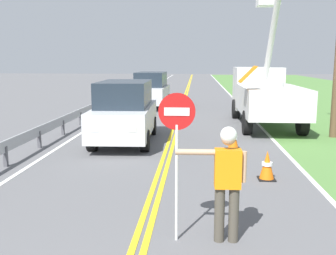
{
  "coord_description": "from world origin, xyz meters",
  "views": [
    {
      "loc": [
        0.84,
        -1.5,
        2.81
      ],
      "look_at": [
        0.17,
        7.86,
        1.2
      ],
      "focal_mm": 42.17,
      "sensor_mm": 36.0,
      "label": 1
    }
  ],
  "objects_px": {
    "stop_sign_paddle": "(177,134)",
    "oncoming_suv_second": "(151,90)",
    "flagger_worker": "(227,177)",
    "traffic_cone_mid": "(233,139)",
    "traffic_cone_lead": "(267,166)",
    "utility_bucket_truck": "(264,92)",
    "oncoming_suv_nearest": "(125,112)"
  },
  "relations": [
    {
      "from": "stop_sign_paddle",
      "to": "traffic_cone_lead",
      "type": "height_order",
      "value": "stop_sign_paddle"
    },
    {
      "from": "oncoming_suv_second",
      "to": "stop_sign_paddle",
      "type": "bearing_deg",
      "value": -82.23
    },
    {
      "from": "stop_sign_paddle",
      "to": "oncoming_suv_second",
      "type": "height_order",
      "value": "stop_sign_paddle"
    },
    {
      "from": "flagger_worker",
      "to": "stop_sign_paddle",
      "type": "xyz_separation_m",
      "value": [
        -0.77,
        -0.01,
        0.66
      ]
    },
    {
      "from": "flagger_worker",
      "to": "oncoming_suv_nearest",
      "type": "relative_size",
      "value": 0.39
    },
    {
      "from": "oncoming_suv_second",
      "to": "traffic_cone_mid",
      "type": "relative_size",
      "value": 6.63
    },
    {
      "from": "flagger_worker",
      "to": "stop_sign_paddle",
      "type": "relative_size",
      "value": 0.78
    },
    {
      "from": "utility_bucket_truck",
      "to": "oncoming_suv_nearest",
      "type": "distance_m",
      "value": 6.87
    },
    {
      "from": "utility_bucket_truck",
      "to": "oncoming_suv_nearest",
      "type": "xyz_separation_m",
      "value": [
        -5.41,
        -4.21,
        -0.37
      ]
    },
    {
      "from": "flagger_worker",
      "to": "traffic_cone_mid",
      "type": "bearing_deg",
      "value": 83.75
    },
    {
      "from": "utility_bucket_truck",
      "to": "oncoming_suv_second",
      "type": "bearing_deg",
      "value": 133.73
    },
    {
      "from": "flagger_worker",
      "to": "oncoming_suv_second",
      "type": "xyz_separation_m",
      "value": [
        -3.17,
        17.56,
        0.01
      ]
    },
    {
      "from": "utility_bucket_truck",
      "to": "traffic_cone_mid",
      "type": "relative_size",
      "value": 9.74
    },
    {
      "from": "traffic_cone_lead",
      "to": "traffic_cone_mid",
      "type": "relative_size",
      "value": 1.0
    },
    {
      "from": "stop_sign_paddle",
      "to": "traffic_cone_lead",
      "type": "relative_size",
      "value": 3.33
    },
    {
      "from": "oncoming_suv_second",
      "to": "traffic_cone_lead",
      "type": "relative_size",
      "value": 6.63
    },
    {
      "from": "traffic_cone_lead",
      "to": "traffic_cone_mid",
      "type": "bearing_deg",
      "value": 99.31
    },
    {
      "from": "stop_sign_paddle",
      "to": "utility_bucket_truck",
      "type": "xyz_separation_m",
      "value": [
        3.26,
        11.66,
        -0.28
      ]
    },
    {
      "from": "utility_bucket_truck",
      "to": "stop_sign_paddle",
      "type": "bearing_deg",
      "value": -105.61
    },
    {
      "from": "stop_sign_paddle",
      "to": "utility_bucket_truck",
      "type": "relative_size",
      "value": 0.34
    },
    {
      "from": "oncoming_suv_second",
      "to": "traffic_cone_lead",
      "type": "distance_m",
      "value": 14.91
    },
    {
      "from": "stop_sign_paddle",
      "to": "oncoming_suv_nearest",
      "type": "xyz_separation_m",
      "value": [
        -2.15,
        7.45,
        -0.65
      ]
    },
    {
      "from": "oncoming_suv_nearest",
      "to": "oncoming_suv_second",
      "type": "distance_m",
      "value": 10.13
    },
    {
      "from": "flagger_worker",
      "to": "utility_bucket_truck",
      "type": "distance_m",
      "value": 11.92
    },
    {
      "from": "stop_sign_paddle",
      "to": "oncoming_suv_nearest",
      "type": "distance_m",
      "value": 7.78
    },
    {
      "from": "flagger_worker",
      "to": "traffic_cone_mid",
      "type": "distance_m",
      "value": 6.52
    },
    {
      "from": "stop_sign_paddle",
      "to": "traffic_cone_mid",
      "type": "height_order",
      "value": "stop_sign_paddle"
    },
    {
      "from": "oncoming_suv_nearest",
      "to": "oncoming_suv_second",
      "type": "xyz_separation_m",
      "value": [
        -0.25,
        10.13,
        0.0
      ]
    },
    {
      "from": "oncoming_suv_nearest",
      "to": "oncoming_suv_second",
      "type": "relative_size",
      "value": 1.0
    },
    {
      "from": "utility_bucket_truck",
      "to": "oncoming_suv_nearest",
      "type": "bearing_deg",
      "value": -142.1
    },
    {
      "from": "stop_sign_paddle",
      "to": "traffic_cone_mid",
      "type": "bearing_deg",
      "value": 77.13
    },
    {
      "from": "stop_sign_paddle",
      "to": "traffic_cone_mid",
      "type": "relative_size",
      "value": 3.33
    }
  ]
}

